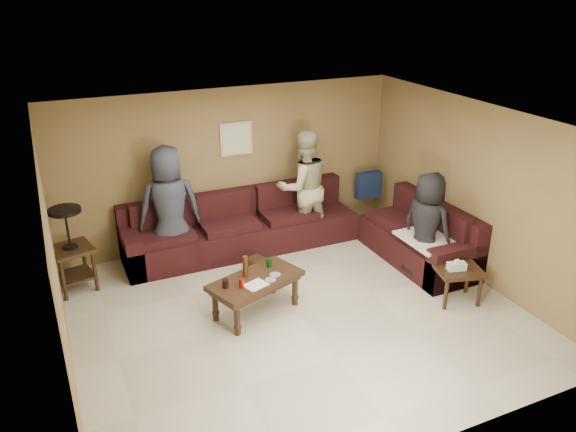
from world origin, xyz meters
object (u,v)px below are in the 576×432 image
Objects in this scene: side_table_right at (458,273)px; person_right at (427,226)px; waste_bin at (257,267)px; sectional_sofa at (303,235)px; end_table_left at (71,248)px; coffee_table at (255,284)px; person_middle at (303,187)px; person_left at (170,208)px.

person_right is (0.01, 0.75, 0.37)m from side_table_right.
person_right is (2.20, -0.98, 0.65)m from waste_bin.
sectional_sofa is 1.02m from waste_bin.
side_table_right is (4.61, -2.42, -0.22)m from end_table_left.
waste_bin is at bearing 67.83° from coffee_table.
person_right is (4.62, -1.67, 0.15)m from end_table_left.
person_middle reaches higher than side_table_right.
side_table_right is 0.84m from person_right.
sectional_sofa is at bearing 120.82° from side_table_right.
end_table_left is 5.21m from side_table_right.
person_right is at bearing -24.01° from waste_bin.
end_table_left is 0.65× the size of person_middle.
end_table_left is 4.92m from person_right.
waste_bin is at bearing 38.07° from person_middle.
coffee_table is 2.61m from end_table_left.
end_table_left is 3.58m from person_middle.
person_right reaches higher than sectional_sofa.
waste_bin is at bearing 141.64° from side_table_right.
person_left reaches higher than person_right.
person_right is (2.56, -0.09, 0.37)m from coffee_table.
end_table_left is at bearing 174.59° from sectional_sofa.
person_middle is (1.14, 0.83, 0.79)m from waste_bin.
side_table_right is at bearing -27.71° from end_table_left.
person_left is at bearing 110.37° from coffee_table.
person_right is (1.27, -1.35, 0.46)m from sectional_sofa.
sectional_sofa is 1.91m from person_right.
side_table_right is at bearing -59.18° from sectional_sofa.
waste_bin is 0.15× the size of person_left.
person_right is at bearing -46.87° from sectional_sofa.
person_left is at bearing 166.13° from sectional_sofa.
waste_bin is 1.54m from person_left.
person_middle is at bearing 11.29° from person_right.
side_table_right is 0.44× the size of person_right.
sectional_sofa is at bearing 44.40° from coffee_table.
coffee_table is 1.93m from person_left.
sectional_sofa is 6.76× the size of side_table_right.
person_middle reaches higher than waste_bin.
person_right is at bearing 89.02° from side_table_right.
sectional_sofa is at bearing -5.41° from end_table_left.
person_left is 3.70m from person_right.
person_left reaches higher than sectional_sofa.
coffee_table is at bearing 113.50° from person_left.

